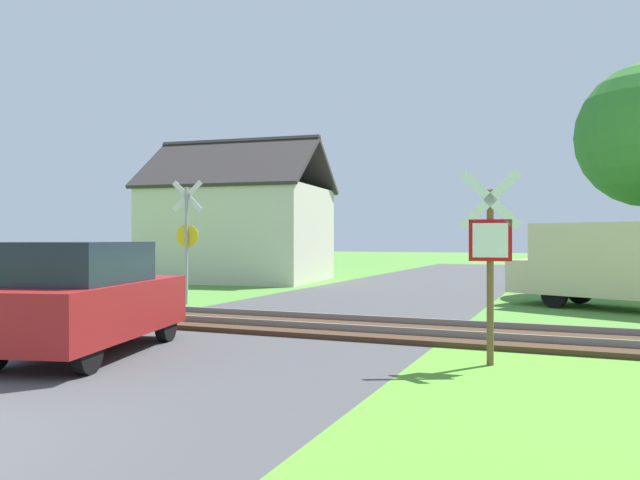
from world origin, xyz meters
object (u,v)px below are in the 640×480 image
Objects in this scene: crossing_sign_far at (187,234)px; parked_car at (88,298)px; house at (239,231)px; mail_truck at (615,262)px; stop_sign_near at (490,252)px.

crossing_sign_far is 0.81× the size of parked_car.
mail_truck is at bearing -28.16° from house.
house is at bearing 97.26° from crossing_sign_far.
crossing_sign_far is at bearing -74.52° from house.
stop_sign_near is at bearing -55.22° from house.
parked_car is at bearing 165.28° from mail_truck.
mail_truck reaches higher than parked_car.
stop_sign_near reaches higher than mail_truck.
parked_car is (-5.94, -1.56, -0.74)m from stop_sign_near.
house is at bearing -56.21° from stop_sign_near.
parked_car is (2.97, -6.99, -1.08)m from crossing_sign_far.
crossing_sign_far is 11.45m from mail_truck.
parked_car is (-8.02, -10.13, -0.34)m from mail_truck.
stop_sign_near is 8.83m from mail_truck.
parked_car is (6.51, -16.12, -1.28)m from house.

